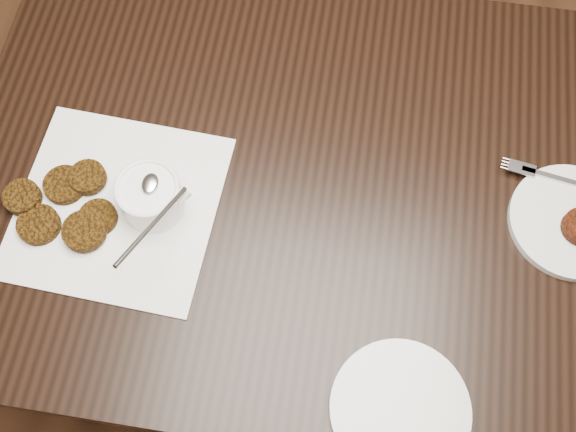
% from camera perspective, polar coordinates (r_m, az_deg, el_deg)
% --- Properties ---
extents(floor, '(4.00, 4.00, 0.00)m').
position_cam_1_polar(floor, '(1.79, 1.24, -10.58)').
color(floor, '#53301C').
rests_on(floor, ground).
extents(table, '(1.32, 0.85, 0.75)m').
position_cam_1_polar(table, '(1.46, 4.29, -3.97)').
color(table, black).
rests_on(table, floor).
extents(napkin, '(0.33, 0.33, 0.00)m').
position_cam_1_polar(napkin, '(1.12, -14.20, 0.79)').
color(napkin, white).
rests_on(napkin, table).
extents(sauce_ramekin, '(0.16, 0.16, 0.14)m').
position_cam_1_polar(sauce_ramekin, '(1.05, -11.88, 2.41)').
color(sauce_ramekin, white).
rests_on(sauce_ramekin, napkin).
extents(patty_cluster, '(0.28, 0.28, 0.02)m').
position_cam_1_polar(patty_cluster, '(1.13, -18.10, 1.03)').
color(patty_cluster, '#58360B').
rests_on(patty_cluster, napkin).
extents(plate_with_patty, '(0.23, 0.23, 0.03)m').
position_cam_1_polar(plate_with_patty, '(1.16, 22.91, -0.29)').
color(plate_with_patty, silver).
rests_on(plate_with_patty, table).
extents(plate_empty, '(0.26, 0.26, 0.01)m').
position_cam_1_polar(plate_empty, '(1.01, 9.43, -15.82)').
color(plate_empty, silver).
rests_on(plate_empty, table).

